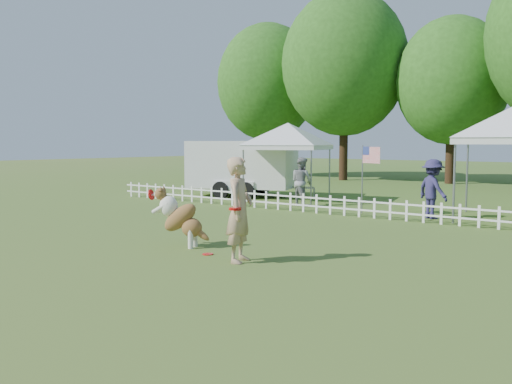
# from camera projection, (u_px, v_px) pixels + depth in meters

# --- Properties ---
(ground) EXTENTS (120.00, 120.00, 0.00)m
(ground) POSITION_uv_depth(u_px,v_px,m) (205.00, 254.00, 11.46)
(ground) COLOR #376620
(ground) RESTS_ON ground
(picket_fence) EXTENTS (22.00, 0.08, 0.60)m
(picket_fence) POSITION_uv_depth(u_px,v_px,m) (367.00, 208.00, 16.91)
(picket_fence) COLOR white
(picket_fence) RESTS_ON ground
(handler) EXTENTS (0.69, 0.84, 1.97)m
(handler) POSITION_uv_depth(u_px,v_px,m) (240.00, 210.00, 10.61)
(handler) COLOR tan
(handler) RESTS_ON ground
(dog) EXTENTS (1.30, 0.83, 1.27)m
(dog) POSITION_uv_depth(u_px,v_px,m) (181.00, 218.00, 12.16)
(dog) COLOR brown
(dog) RESTS_ON ground
(frisbee_on_turf) EXTENTS (0.27, 0.27, 0.02)m
(frisbee_on_turf) POSITION_uv_depth(u_px,v_px,m) (208.00, 254.00, 11.38)
(frisbee_on_turf) COLOR red
(frisbee_on_turf) RESTS_ON ground
(canopy_tent_left) EXTENTS (3.50, 3.50, 2.91)m
(canopy_tent_left) POSITION_uv_depth(u_px,v_px,m) (288.00, 163.00, 21.64)
(canopy_tent_left) COLOR white
(canopy_tent_left) RESTS_ON ground
(cargo_trailer) EXTENTS (5.81, 4.06, 2.34)m
(cargo_trailer) POSITION_uv_depth(u_px,v_px,m) (242.00, 168.00, 23.58)
(cargo_trailer) COLOR white
(cargo_trailer) RESTS_ON ground
(flag_pole) EXTENTS (0.80, 0.37, 2.15)m
(flag_pole) POSITION_uv_depth(u_px,v_px,m) (362.00, 180.00, 17.80)
(flag_pole) COLOR gray
(flag_pole) RESTS_ON ground
(spectator_a) EXTENTS (0.98, 0.86, 1.72)m
(spectator_a) POSITION_uv_depth(u_px,v_px,m) (302.00, 182.00, 20.05)
(spectator_a) COLOR gray
(spectator_a) RESTS_ON ground
(spectator_b) EXTENTS (1.30, 1.14, 1.75)m
(spectator_b) POSITION_uv_depth(u_px,v_px,m) (433.00, 189.00, 16.67)
(spectator_b) COLOR #2A2651
(spectator_b) RESTS_ON ground
(tree_far_left) EXTENTS (6.60, 6.60, 11.00)m
(tree_far_left) POSITION_uv_depth(u_px,v_px,m) (268.00, 93.00, 37.44)
(tree_far_left) COLOR #265317
(tree_far_left) RESTS_ON ground
(tree_left) EXTENTS (7.40, 7.40, 12.00)m
(tree_left) POSITION_uv_depth(u_px,v_px,m) (344.00, 78.00, 33.31)
(tree_left) COLOR #265317
(tree_left) RESTS_ON ground
(tree_center_left) EXTENTS (6.00, 6.00, 9.80)m
(tree_center_left) POSITION_uv_depth(u_px,v_px,m) (452.00, 92.00, 30.50)
(tree_center_left) COLOR #265317
(tree_center_left) RESTS_ON ground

